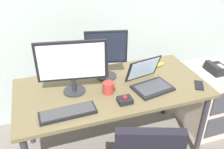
{
  "coord_description": "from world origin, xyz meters",
  "views": [
    {
      "loc": [
        -0.54,
        -1.64,
        1.87
      ],
      "look_at": [
        0.0,
        0.0,
        0.84
      ],
      "focal_mm": 39.44,
      "sensor_mm": 36.0,
      "label": 1
    }
  ],
  "objects_px": {
    "desk_phone": "(216,68)",
    "trackball_mouse": "(125,100)",
    "monitor_side": "(106,52)",
    "keyboard": "(68,113)",
    "laptop": "(149,81)",
    "file_cabinet": "(208,99)",
    "monitor_main": "(72,64)",
    "cell_phone": "(199,85)",
    "banana": "(156,65)",
    "coffee_mug": "(109,88)"
  },
  "relations": [
    {
      "from": "coffee_mug",
      "to": "banana",
      "type": "height_order",
      "value": "coffee_mug"
    },
    {
      "from": "coffee_mug",
      "to": "keyboard",
      "type": "bearing_deg",
      "value": -155.4
    },
    {
      "from": "coffee_mug",
      "to": "banana",
      "type": "xyz_separation_m",
      "value": [
        0.56,
        0.27,
        -0.03
      ]
    },
    {
      "from": "desk_phone",
      "to": "monitor_side",
      "type": "relative_size",
      "value": 0.46
    },
    {
      "from": "monitor_main",
      "to": "laptop",
      "type": "xyz_separation_m",
      "value": [
        0.61,
        -0.12,
        -0.2
      ]
    },
    {
      "from": "keyboard",
      "to": "coffee_mug",
      "type": "xyz_separation_m",
      "value": [
        0.36,
        0.16,
        0.04
      ]
    },
    {
      "from": "keyboard",
      "to": "cell_phone",
      "type": "relative_size",
      "value": 2.92
    },
    {
      "from": "monitor_main",
      "to": "laptop",
      "type": "height_order",
      "value": "monitor_main"
    },
    {
      "from": "keyboard",
      "to": "banana",
      "type": "relative_size",
      "value": 2.18
    },
    {
      "from": "desk_phone",
      "to": "trackball_mouse",
      "type": "relative_size",
      "value": 1.82
    },
    {
      "from": "monitor_side",
      "to": "laptop",
      "type": "bearing_deg",
      "value": -41.02
    },
    {
      "from": "file_cabinet",
      "to": "desk_phone",
      "type": "xyz_separation_m",
      "value": [
        -0.01,
        -0.02,
        0.38
      ]
    },
    {
      "from": "file_cabinet",
      "to": "laptop",
      "type": "xyz_separation_m",
      "value": [
        -0.76,
        -0.09,
        0.43
      ]
    },
    {
      "from": "laptop",
      "to": "coffee_mug",
      "type": "height_order",
      "value": "laptop"
    },
    {
      "from": "keyboard",
      "to": "laptop",
      "type": "distance_m",
      "value": 0.73
    },
    {
      "from": "coffee_mug",
      "to": "banana",
      "type": "bearing_deg",
      "value": 25.38
    },
    {
      "from": "file_cabinet",
      "to": "trackball_mouse",
      "type": "xyz_separation_m",
      "value": [
        -1.04,
        -0.25,
        0.4
      ]
    },
    {
      "from": "laptop",
      "to": "coffee_mug",
      "type": "bearing_deg",
      "value": 178.07
    },
    {
      "from": "monitor_side",
      "to": "monitor_main",
      "type": "bearing_deg",
      "value": -156.19
    },
    {
      "from": "monitor_main",
      "to": "cell_phone",
      "type": "relative_size",
      "value": 3.82
    },
    {
      "from": "file_cabinet",
      "to": "trackball_mouse",
      "type": "distance_m",
      "value": 1.14
    },
    {
      "from": "laptop",
      "to": "keyboard",
      "type": "bearing_deg",
      "value": -167.92
    },
    {
      "from": "monitor_side",
      "to": "cell_phone",
      "type": "distance_m",
      "value": 0.84
    },
    {
      "from": "laptop",
      "to": "trackball_mouse",
      "type": "distance_m",
      "value": 0.31
    },
    {
      "from": "trackball_mouse",
      "to": "monitor_side",
      "type": "bearing_deg",
      "value": 92.94
    },
    {
      "from": "cell_phone",
      "to": "banana",
      "type": "height_order",
      "value": "banana"
    },
    {
      "from": "file_cabinet",
      "to": "monitor_main",
      "type": "distance_m",
      "value": 1.51
    },
    {
      "from": "monitor_side",
      "to": "trackball_mouse",
      "type": "distance_m",
      "value": 0.47
    },
    {
      "from": "laptop",
      "to": "cell_phone",
      "type": "bearing_deg",
      "value": -18.15
    },
    {
      "from": "banana",
      "to": "monitor_main",
      "type": "bearing_deg",
      "value": -168.8
    },
    {
      "from": "desk_phone",
      "to": "trackball_mouse",
      "type": "height_order",
      "value": "trackball_mouse"
    },
    {
      "from": "monitor_main",
      "to": "laptop",
      "type": "distance_m",
      "value": 0.66
    },
    {
      "from": "file_cabinet",
      "to": "trackball_mouse",
      "type": "bearing_deg",
      "value": -166.66
    },
    {
      "from": "file_cabinet",
      "to": "monitor_main",
      "type": "bearing_deg",
      "value": 179.09
    },
    {
      "from": "monitor_side",
      "to": "laptop",
      "type": "height_order",
      "value": "monitor_side"
    },
    {
      "from": "monitor_main",
      "to": "keyboard",
      "type": "height_order",
      "value": "monitor_main"
    },
    {
      "from": "file_cabinet",
      "to": "coffee_mug",
      "type": "relative_size",
      "value": 6.91
    },
    {
      "from": "trackball_mouse",
      "to": "cell_phone",
      "type": "bearing_deg",
      "value": 1.51
    },
    {
      "from": "desk_phone",
      "to": "monitor_main",
      "type": "bearing_deg",
      "value": 178.4
    },
    {
      "from": "desk_phone",
      "to": "monitor_side",
      "type": "height_order",
      "value": "monitor_side"
    },
    {
      "from": "desk_phone",
      "to": "file_cabinet",
      "type": "bearing_deg",
      "value": 63.22
    },
    {
      "from": "cell_phone",
      "to": "banana",
      "type": "xyz_separation_m",
      "value": [
        -0.2,
        0.41,
        0.02
      ]
    },
    {
      "from": "laptop",
      "to": "monitor_main",
      "type": "bearing_deg",
      "value": 169.3
    },
    {
      "from": "monitor_side",
      "to": "trackball_mouse",
      "type": "relative_size",
      "value": 3.94
    },
    {
      "from": "file_cabinet",
      "to": "banana",
      "type": "relative_size",
      "value": 3.59
    },
    {
      "from": "monitor_main",
      "to": "keyboard",
      "type": "distance_m",
      "value": 0.38
    },
    {
      "from": "cell_phone",
      "to": "trackball_mouse",
      "type": "bearing_deg",
      "value": -147.55
    },
    {
      "from": "laptop",
      "to": "trackball_mouse",
      "type": "bearing_deg",
      "value": -151.06
    },
    {
      "from": "desk_phone",
      "to": "monitor_main",
      "type": "xyz_separation_m",
      "value": [
        -1.37,
        0.04,
        0.26
      ]
    },
    {
      "from": "file_cabinet",
      "to": "monitor_main",
      "type": "relative_size",
      "value": 1.26
    }
  ]
}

